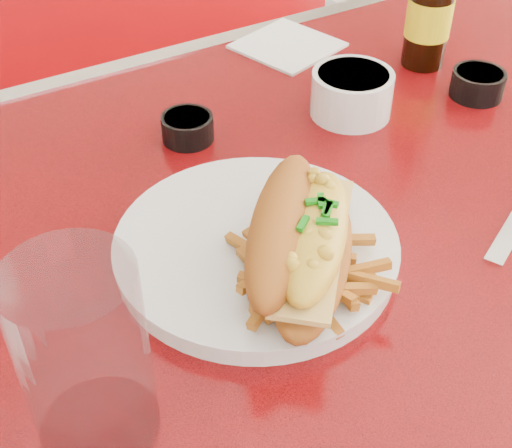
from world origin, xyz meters
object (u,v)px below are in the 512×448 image
booth_bench_far (139,169)px  dinner_plate (256,248)px  sauce_cup_left (187,127)px  beer_bottle (432,1)px  sauce_cup_right (478,83)px  mac_hoagie (302,240)px  diner_table (381,291)px  water_tumbler (85,357)px  gravy_ramekin (352,92)px  fork (290,203)px

booth_bench_far → dinner_plate: 0.98m
sauce_cup_left → beer_bottle: (0.36, 0.00, 0.07)m
dinner_plate → sauce_cup_right: (0.39, 0.11, 0.01)m
booth_bench_far → mac_hoagie: booth_bench_far is taller
booth_bench_far → sauce_cup_right: size_ratio=15.42×
diner_table → mac_hoagie: 0.29m
sauce_cup_right → beer_bottle: size_ratio=0.33×
beer_bottle → water_tumbler: beer_bottle is taller
dinner_plate → gravy_ramekin: size_ratio=3.59×
sauce_cup_right → water_tumbler: size_ratio=0.50×
diner_table → beer_bottle: (0.20, 0.20, 0.25)m
diner_table → gravy_ramekin: gravy_ramekin is taller
diner_table → beer_bottle: beer_bottle is taller
diner_table → sauce_cup_right: size_ratio=15.81×
mac_hoagie → fork: mac_hoagie is taller
diner_table → fork: fork is taller
fork → gravy_ramekin: size_ratio=1.27×
water_tumbler → sauce_cup_left: bearing=53.6°
water_tumbler → dinner_plate: bearing=27.0°
gravy_ramekin → water_tumbler: size_ratio=0.63×
diner_table → sauce_cup_right: (0.20, 0.10, 0.18)m
sauce_cup_left → water_tumbler: water_tumbler is taller
water_tumbler → mac_hoagie: bearing=12.1°
sauce_cup_right → water_tumbler: water_tumbler is taller
sauce_cup_right → diner_table: bearing=-154.7°
fork → sauce_cup_right: size_ratio=1.60×
fork → gravy_ramekin: bearing=-69.5°
diner_table → mac_hoagie: bearing=-157.5°
mac_hoagie → sauce_cup_right: 0.42m
fork → water_tumbler: (-0.25, -0.13, 0.06)m
gravy_ramekin → sauce_cup_right: bearing=-16.2°
booth_bench_far → sauce_cup_right: 0.90m
diner_table → sauce_cup_right: bearing=25.3°
sauce_cup_right → mac_hoagie: bearing=-156.0°
diner_table → booth_bench_far: 0.87m
fork → sauce_cup_right: (0.33, 0.08, -0.00)m
beer_bottle → sauce_cup_right: bearing=-89.2°
gravy_ramekin → water_tumbler: 0.50m
sauce_cup_right → beer_bottle: bearing=90.8°
sauce_cup_left → sauce_cup_right: size_ratio=0.93×
mac_hoagie → fork: (0.05, 0.09, -0.04)m
gravy_ramekin → fork: bearing=-142.9°
mac_hoagie → beer_bottle: beer_bottle is taller
gravy_ramekin → booth_bench_far: bearing=93.6°
fork → water_tumbler: water_tumbler is taller
diner_table → dinner_plate: bearing=-174.5°
booth_bench_far → dinner_plate: booth_bench_far is taller
fork → sauce_cup_right: bearing=-92.8°
sauce_cup_left → gravy_ramekin: bearing=-14.6°
mac_hoagie → sauce_cup_right: mac_hoagie is taller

